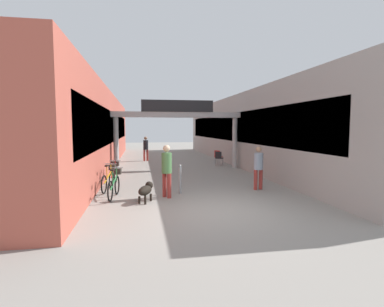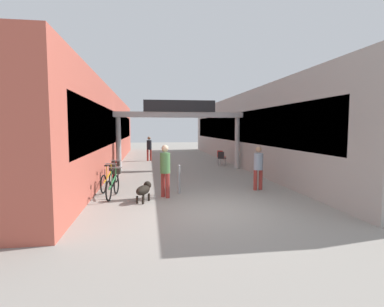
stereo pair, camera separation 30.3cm
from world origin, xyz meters
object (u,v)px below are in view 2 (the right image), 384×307
(dog_on_leash, at_px, (144,190))
(bicycle_orange_second, at_px, (109,178))
(bicycle_green_nearest, at_px, (113,184))
(cafe_chair_black_nearer, at_px, (222,157))
(cafe_chair_red_farther, at_px, (221,156))
(bicycle_red_third, at_px, (115,174))
(pedestrian_companion, at_px, (258,165))
(pedestrian_with_dog, at_px, (165,167))
(bollard_post_metal, at_px, (179,179))
(pedestrian_carrying_crate, at_px, (149,147))

(dog_on_leash, distance_m, bicycle_orange_second, 2.44)
(bicycle_green_nearest, bearing_deg, bicycle_orange_second, 104.57)
(cafe_chair_black_nearer, bearing_deg, bicycle_orange_second, -133.38)
(dog_on_leash, height_order, bicycle_orange_second, bicycle_orange_second)
(dog_on_leash, distance_m, cafe_chair_red_farther, 10.31)
(bicycle_red_third, distance_m, cafe_chair_black_nearer, 7.73)
(pedestrian_companion, bearing_deg, bicycle_green_nearest, -176.07)
(cafe_chair_black_nearer, bearing_deg, pedestrian_companion, -92.84)
(bicycle_green_nearest, relative_size, cafe_chair_red_farther, 1.89)
(pedestrian_with_dog, distance_m, bicycle_green_nearest, 1.86)
(bicycle_red_third, bearing_deg, cafe_chair_black_nearer, 41.11)
(dog_on_leash, distance_m, bollard_post_metal, 1.60)
(pedestrian_carrying_crate, relative_size, dog_on_leash, 1.99)
(cafe_chair_black_nearer, bearing_deg, pedestrian_carrying_crate, 140.78)
(pedestrian_companion, xyz_separation_m, bicycle_red_third, (-5.47, 2.00, -0.49))
(pedestrian_with_dog, height_order, pedestrian_carrying_crate, pedestrian_with_dog)
(bicycle_red_third, relative_size, bollard_post_metal, 1.63)
(pedestrian_with_dog, xyz_separation_m, dog_on_leash, (-0.70, -0.51, -0.63))
(pedestrian_with_dog, bearing_deg, bollard_post_metal, 45.38)
(bicycle_orange_second, bearing_deg, cafe_chair_red_farther, 49.46)
(pedestrian_companion, height_order, bollard_post_metal, pedestrian_companion)
(bicycle_green_nearest, relative_size, bollard_post_metal, 1.62)
(bicycle_orange_second, distance_m, cafe_chair_black_nearer, 8.61)
(pedestrian_carrying_crate, height_order, bollard_post_metal, pedestrian_carrying_crate)
(bicycle_red_third, height_order, bollard_post_metal, bollard_post_metal)
(cafe_chair_black_nearer, xyz_separation_m, cafe_chair_red_farther, (0.17, 0.85, 0.00))
(pedestrian_with_dog, relative_size, cafe_chair_red_farther, 1.99)
(bicycle_green_nearest, distance_m, bicycle_orange_second, 1.23)
(bicycle_green_nearest, height_order, cafe_chair_red_farther, bicycle_green_nearest)
(bicycle_green_nearest, bearing_deg, cafe_chair_black_nearer, 53.02)
(bicycle_orange_second, relative_size, bicycle_red_third, 0.99)
(dog_on_leash, bearing_deg, pedestrian_with_dog, 35.83)
(cafe_chair_red_farther, bearing_deg, pedestrian_carrying_crate, 149.06)
(bicycle_green_nearest, distance_m, bollard_post_metal, 2.26)
(bicycle_red_third, relative_size, cafe_chair_black_nearer, 1.90)
(pedestrian_with_dog, height_order, cafe_chair_black_nearer, pedestrian_with_dog)
(cafe_chair_black_nearer, bearing_deg, bollard_post_metal, -114.79)
(bicycle_green_nearest, relative_size, cafe_chair_black_nearer, 1.89)
(pedestrian_companion, bearing_deg, pedestrian_with_dog, -168.59)
(pedestrian_carrying_crate, distance_m, bicycle_green_nearest, 11.09)
(pedestrian_with_dog, height_order, cafe_chair_red_farther, pedestrian_with_dog)
(pedestrian_with_dog, xyz_separation_m, bicycle_red_third, (-1.95, 2.71, -0.58))
(pedestrian_with_dog, height_order, bicycle_green_nearest, pedestrian_with_dog)
(pedestrian_carrying_crate, height_order, cafe_chair_black_nearer, pedestrian_carrying_crate)
(pedestrian_carrying_crate, xyz_separation_m, dog_on_leash, (-0.21, -11.87, -0.60))
(dog_on_leash, xyz_separation_m, bicycle_orange_second, (-1.34, 2.04, 0.05))
(cafe_chair_black_nearer, bearing_deg, cafe_chair_red_farther, 78.98)
(bollard_post_metal, relative_size, cafe_chair_black_nearer, 1.17)
(pedestrian_carrying_crate, relative_size, cafe_chair_black_nearer, 1.93)
(dog_on_leash, bearing_deg, bicycle_green_nearest, 140.29)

